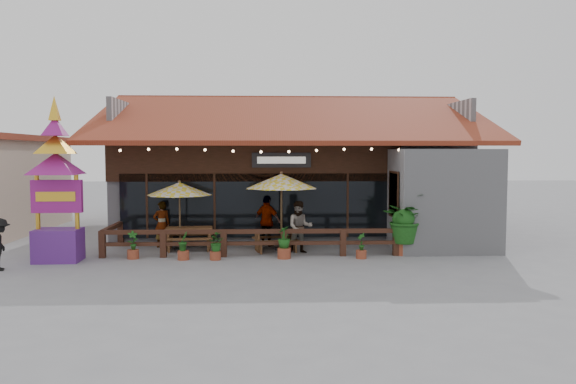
{
  "coord_description": "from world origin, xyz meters",
  "views": [
    {
      "loc": [
        -1.16,
        -19.1,
        3.47
      ],
      "look_at": [
        -0.27,
        1.5,
        2.03
      ],
      "focal_mm": 35.0,
      "sensor_mm": 36.0,
      "label": 1
    }
  ],
  "objects_px": {
    "umbrella_right": "(281,181)",
    "umbrella_left": "(179,189)",
    "picnic_table_right": "(275,237)",
    "thai_sign_tower": "(56,168)",
    "tropical_plant": "(404,220)",
    "pedestrian": "(0,244)",
    "picnic_table_left": "(189,235)"
  },
  "relations": [
    {
      "from": "picnic_table_left",
      "to": "pedestrian",
      "type": "xyz_separation_m",
      "value": [
        -5.1,
        -3.38,
        0.24
      ]
    },
    {
      "from": "umbrella_left",
      "to": "picnic_table_left",
      "type": "xyz_separation_m",
      "value": [
        0.32,
        0.06,
        -1.64
      ]
    },
    {
      "from": "umbrella_right",
      "to": "thai_sign_tower",
      "type": "distance_m",
      "value": 7.45
    },
    {
      "from": "thai_sign_tower",
      "to": "umbrella_right",
      "type": "bearing_deg",
      "value": 14.31
    },
    {
      "from": "umbrella_right",
      "to": "thai_sign_tower",
      "type": "height_order",
      "value": "thai_sign_tower"
    },
    {
      "from": "picnic_table_left",
      "to": "thai_sign_tower",
      "type": "distance_m",
      "value": 5.04
    },
    {
      "from": "pedestrian",
      "to": "umbrella_right",
      "type": "bearing_deg",
      "value": -87.64
    },
    {
      "from": "umbrella_left",
      "to": "tropical_plant",
      "type": "relative_size",
      "value": 1.2
    },
    {
      "from": "umbrella_left",
      "to": "thai_sign_tower",
      "type": "height_order",
      "value": "thai_sign_tower"
    },
    {
      "from": "umbrella_left",
      "to": "umbrella_right",
      "type": "distance_m",
      "value": 3.64
    },
    {
      "from": "pedestrian",
      "to": "picnic_table_right",
      "type": "bearing_deg",
      "value": -88.2
    },
    {
      "from": "tropical_plant",
      "to": "umbrella_left",
      "type": "bearing_deg",
      "value": 170.1
    },
    {
      "from": "umbrella_right",
      "to": "umbrella_left",
      "type": "bearing_deg",
      "value": 177.5
    },
    {
      "from": "umbrella_left",
      "to": "picnic_table_right",
      "type": "distance_m",
      "value": 3.82
    },
    {
      "from": "picnic_table_right",
      "to": "umbrella_left",
      "type": "bearing_deg",
      "value": 174.46
    },
    {
      "from": "picnic_table_left",
      "to": "picnic_table_right",
      "type": "distance_m",
      "value": 3.12
    },
    {
      "from": "tropical_plant",
      "to": "thai_sign_tower",
      "type": "bearing_deg",
      "value": -176.75
    },
    {
      "from": "umbrella_right",
      "to": "tropical_plant",
      "type": "relative_size",
      "value": 1.64
    },
    {
      "from": "tropical_plant",
      "to": "pedestrian",
      "type": "relative_size",
      "value": 1.35
    },
    {
      "from": "tropical_plant",
      "to": "pedestrian",
      "type": "height_order",
      "value": "tropical_plant"
    },
    {
      "from": "picnic_table_right",
      "to": "tropical_plant",
      "type": "height_order",
      "value": "tropical_plant"
    },
    {
      "from": "thai_sign_tower",
      "to": "tropical_plant",
      "type": "xyz_separation_m",
      "value": [
        11.31,
        0.64,
        -1.8
      ]
    },
    {
      "from": "umbrella_right",
      "to": "pedestrian",
      "type": "distance_m",
      "value": 9.14
    },
    {
      "from": "umbrella_left",
      "to": "thai_sign_tower",
      "type": "bearing_deg",
      "value": -150.81
    },
    {
      "from": "umbrella_right",
      "to": "pedestrian",
      "type": "bearing_deg",
      "value": -159.4
    },
    {
      "from": "umbrella_left",
      "to": "tropical_plant",
      "type": "height_order",
      "value": "umbrella_left"
    },
    {
      "from": "umbrella_right",
      "to": "tropical_plant",
      "type": "bearing_deg",
      "value": -16.17
    },
    {
      "from": "pedestrian",
      "to": "tropical_plant",
      "type": "bearing_deg",
      "value": -99.32
    },
    {
      "from": "tropical_plant",
      "to": "picnic_table_left",
      "type": "bearing_deg",
      "value": 169.22
    },
    {
      "from": "picnic_table_left",
      "to": "pedestrian",
      "type": "distance_m",
      "value": 6.12
    },
    {
      "from": "thai_sign_tower",
      "to": "pedestrian",
      "type": "relative_size",
      "value": 3.65
    },
    {
      "from": "tropical_plant",
      "to": "umbrella_right",
      "type": "bearing_deg",
      "value": 163.83
    }
  ]
}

